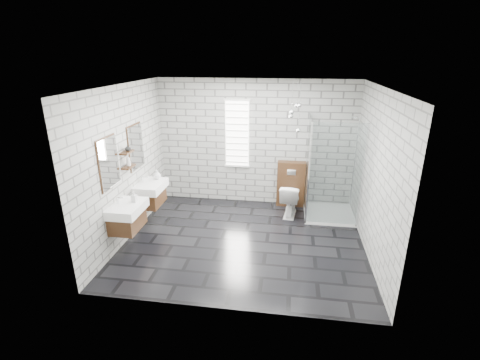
% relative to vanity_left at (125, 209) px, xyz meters
% --- Properties ---
extents(floor, '(4.20, 3.60, 0.02)m').
position_rel_vanity_left_xyz_m(floor, '(1.91, 0.58, -0.77)').
color(floor, black).
rests_on(floor, ground).
extents(ceiling, '(4.20, 3.60, 0.02)m').
position_rel_vanity_left_xyz_m(ceiling, '(1.91, 0.58, 1.95)').
color(ceiling, white).
rests_on(ceiling, wall_back).
extents(wall_back, '(4.20, 0.02, 2.70)m').
position_rel_vanity_left_xyz_m(wall_back, '(1.91, 2.39, 0.59)').
color(wall_back, '#A3A49E').
rests_on(wall_back, floor).
extents(wall_front, '(4.20, 0.02, 2.70)m').
position_rel_vanity_left_xyz_m(wall_front, '(1.91, -1.23, 0.59)').
color(wall_front, '#A3A49E').
rests_on(wall_front, floor).
extents(wall_left, '(0.02, 3.60, 2.70)m').
position_rel_vanity_left_xyz_m(wall_left, '(-0.20, 0.58, 0.59)').
color(wall_left, '#A3A49E').
rests_on(wall_left, floor).
extents(wall_right, '(0.02, 3.60, 2.70)m').
position_rel_vanity_left_xyz_m(wall_right, '(4.02, 0.58, 0.59)').
color(wall_right, '#A3A49E').
rests_on(wall_right, floor).
extents(vanity_left, '(0.47, 0.70, 1.57)m').
position_rel_vanity_left_xyz_m(vanity_left, '(0.00, 0.00, 0.00)').
color(vanity_left, '#432814').
rests_on(vanity_left, wall_left).
extents(vanity_right, '(0.47, 0.70, 1.57)m').
position_rel_vanity_left_xyz_m(vanity_right, '(0.00, 1.01, 0.00)').
color(vanity_right, '#432814').
rests_on(vanity_right, wall_left).
extents(shelf_lower, '(0.14, 0.30, 0.03)m').
position_rel_vanity_left_xyz_m(shelf_lower, '(-0.12, 0.53, 0.56)').
color(shelf_lower, '#432814').
rests_on(shelf_lower, wall_left).
extents(shelf_upper, '(0.14, 0.30, 0.03)m').
position_rel_vanity_left_xyz_m(shelf_upper, '(-0.12, 0.53, 0.82)').
color(shelf_upper, '#432814').
rests_on(shelf_upper, wall_left).
extents(window, '(0.56, 0.05, 1.48)m').
position_rel_vanity_left_xyz_m(window, '(1.51, 2.36, 0.79)').
color(window, white).
rests_on(window, wall_back).
extents(cistern_panel, '(0.60, 0.20, 1.00)m').
position_rel_vanity_left_xyz_m(cistern_panel, '(2.70, 2.28, -0.26)').
color(cistern_panel, '#432814').
rests_on(cistern_panel, floor).
extents(flush_plate, '(0.18, 0.01, 0.12)m').
position_rel_vanity_left_xyz_m(flush_plate, '(2.70, 2.18, 0.04)').
color(flush_plate, silver).
rests_on(flush_plate, cistern_panel).
extents(shower_enclosure, '(1.00, 1.00, 2.03)m').
position_rel_vanity_left_xyz_m(shower_enclosure, '(3.41, 1.76, -0.25)').
color(shower_enclosure, white).
rests_on(shower_enclosure, floor).
extents(pendant_cluster, '(0.24, 0.23, 0.99)m').
position_rel_vanity_left_xyz_m(pendant_cluster, '(2.71, 1.95, 1.32)').
color(pendant_cluster, silver).
rests_on(pendant_cluster, ceiling).
extents(toilet, '(0.46, 0.71, 0.68)m').
position_rel_vanity_left_xyz_m(toilet, '(2.70, 1.78, -0.42)').
color(toilet, white).
rests_on(toilet, floor).
extents(soap_bottle_a, '(0.09, 0.09, 0.18)m').
position_rel_vanity_left_xyz_m(soap_bottle_a, '(0.12, 0.12, 0.18)').
color(soap_bottle_a, '#B2B2B2').
rests_on(soap_bottle_a, vanity_left).
extents(soap_bottle_b, '(0.17, 0.17, 0.18)m').
position_rel_vanity_left_xyz_m(soap_bottle_b, '(0.09, 1.24, 0.19)').
color(soap_bottle_b, '#B2B2B2').
rests_on(soap_bottle_b, vanity_right).
extents(soap_bottle_c, '(0.08, 0.08, 0.20)m').
position_rel_vanity_left_xyz_m(soap_bottle_c, '(-0.11, 0.53, 0.68)').
color(soap_bottle_c, '#B2B2B2').
rests_on(soap_bottle_c, shelf_lower).
extents(vase, '(0.12, 0.12, 0.11)m').
position_rel_vanity_left_xyz_m(vase, '(-0.11, 0.56, 0.89)').
color(vase, '#B2B2B2').
rests_on(vase, shelf_upper).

